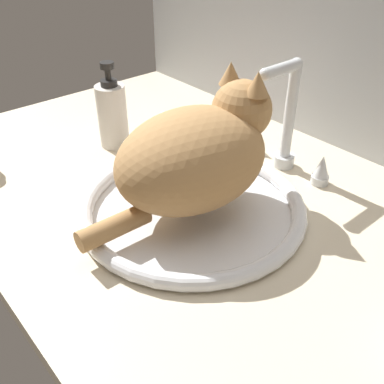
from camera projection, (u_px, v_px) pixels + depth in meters
countertop at (199, 206)px, 76.83cm from camera, size 116.08×68.27×3.00cm
backsplash_wall at (338, 50)px, 84.51cm from camera, size 116.08×2.40×43.73cm
sink_basin at (192, 207)px, 72.23cm from camera, size 37.08×37.08×2.50cm
faucet at (285, 128)px, 80.41cm from camera, size 19.94×10.93×20.92cm
cat at (200, 153)px, 67.74cm from camera, size 19.57×35.20×19.81cm
soap_pump_bottle at (114, 113)px, 89.18cm from camera, size 5.97×5.97×17.34cm
toothbrush at (199, 121)px, 100.81cm from camera, size 16.72×11.68×1.70cm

